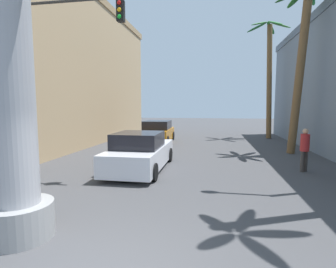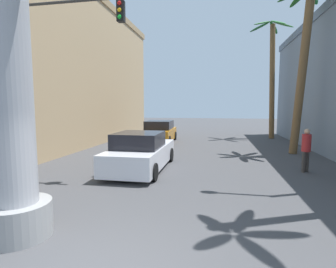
{
  "view_description": "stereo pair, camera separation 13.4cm",
  "coord_description": "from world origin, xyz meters",
  "px_view_note": "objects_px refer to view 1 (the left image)",
  "views": [
    {
      "loc": [
        1.57,
        -3.2,
        2.61
      ],
      "look_at": [
        0.0,
        5.72,
        1.64
      ],
      "focal_mm": 28.0,
      "sensor_mm": 36.0,
      "label": 1
    },
    {
      "loc": [
        1.7,
        -3.17,
        2.61
      ],
      "look_at": [
        0.0,
        5.72,
        1.64
      ],
      "focal_mm": 28.0,
      "sensor_mm": 36.0,
      "label": 2
    }
  ],
  "objects_px": {
    "palm_tree_mid_right": "(301,56)",
    "car_lead": "(140,153)",
    "traffic_light_mast": "(50,55)",
    "palm_tree_far_right": "(269,70)",
    "car_far": "(157,132)",
    "pedestrian_mid_right": "(305,147)"
  },
  "relations": [
    {
      "from": "traffic_light_mast",
      "to": "car_far",
      "type": "relative_size",
      "value": 1.48
    },
    {
      "from": "car_lead",
      "to": "car_far",
      "type": "relative_size",
      "value": 1.11
    },
    {
      "from": "traffic_light_mast",
      "to": "car_far",
      "type": "xyz_separation_m",
      "value": [
        1.85,
        9.67,
        -3.69
      ]
    },
    {
      "from": "car_far",
      "to": "pedestrian_mid_right",
      "type": "bearing_deg",
      "value": -44.37
    },
    {
      "from": "palm_tree_far_right",
      "to": "car_lead",
      "type": "bearing_deg",
      "value": -120.55
    },
    {
      "from": "car_far",
      "to": "palm_tree_mid_right",
      "type": "height_order",
      "value": "palm_tree_mid_right"
    },
    {
      "from": "traffic_light_mast",
      "to": "pedestrian_mid_right",
      "type": "height_order",
      "value": "traffic_light_mast"
    },
    {
      "from": "car_lead",
      "to": "palm_tree_mid_right",
      "type": "relative_size",
      "value": 0.54
    },
    {
      "from": "traffic_light_mast",
      "to": "car_far",
      "type": "bearing_deg",
      "value": 79.17
    },
    {
      "from": "traffic_light_mast",
      "to": "car_lead",
      "type": "relative_size",
      "value": 1.33
    },
    {
      "from": "car_lead",
      "to": "car_far",
      "type": "distance_m",
      "value": 8.27
    },
    {
      "from": "palm_tree_mid_right",
      "to": "pedestrian_mid_right",
      "type": "height_order",
      "value": "palm_tree_mid_right"
    },
    {
      "from": "car_lead",
      "to": "palm_tree_mid_right",
      "type": "distance_m",
      "value": 10.03
    },
    {
      "from": "palm_tree_far_right",
      "to": "palm_tree_mid_right",
      "type": "height_order",
      "value": "palm_tree_far_right"
    },
    {
      "from": "car_far",
      "to": "palm_tree_mid_right",
      "type": "distance_m",
      "value": 10.16
    },
    {
      "from": "car_far",
      "to": "traffic_light_mast",
      "type": "bearing_deg",
      "value": -100.83
    },
    {
      "from": "car_far",
      "to": "palm_tree_far_right",
      "type": "height_order",
      "value": "palm_tree_far_right"
    },
    {
      "from": "car_lead",
      "to": "palm_tree_far_right",
      "type": "xyz_separation_m",
      "value": [
        7.24,
        12.27,
        4.77
      ]
    },
    {
      "from": "palm_tree_mid_right",
      "to": "car_lead",
      "type": "bearing_deg",
      "value": -146.29
    },
    {
      "from": "traffic_light_mast",
      "to": "palm_tree_far_right",
      "type": "height_order",
      "value": "palm_tree_far_right"
    },
    {
      "from": "palm_tree_far_right",
      "to": "pedestrian_mid_right",
      "type": "xyz_separation_m",
      "value": [
        -0.72,
        -11.5,
        -4.47
      ]
    },
    {
      "from": "traffic_light_mast",
      "to": "car_lead",
      "type": "distance_m",
      "value": 4.96
    }
  ]
}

